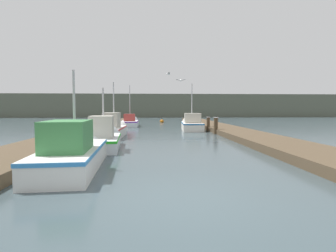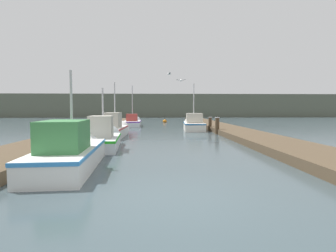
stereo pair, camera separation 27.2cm
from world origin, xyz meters
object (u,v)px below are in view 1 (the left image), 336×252
object	(u,v)px
mooring_piling_0	(208,124)
seagull_1	(168,74)
fishing_boat_4	(130,122)
channel_buoy	(162,121)
seagull_lead	(181,80)
fishing_boat_3	(192,124)
mooring_piling_1	(216,126)
fishing_boat_0	(77,150)
mooring_piling_2	(108,125)
fishing_boat_1	(104,138)
fishing_boat_2	(114,129)

from	to	relation	value
mooring_piling_0	seagull_1	bearing A→B (deg)	-130.66
fishing_boat_4	channel_buoy	size ratio (longest dim) A/B	4.76
channel_buoy	seagull_lead	distance (m)	20.33
fishing_boat_3	seagull_lead	xyz separation A→B (m)	(-1.85, -7.97, 3.05)
mooring_piling_1	fishing_boat_0	bearing A→B (deg)	-125.59
mooring_piling_1	seagull_1	bearing A→B (deg)	-157.87
mooring_piling_0	mooring_piling_2	bearing A→B (deg)	-172.24
seagull_1	mooring_piling_1	bearing A→B (deg)	103.37
mooring_piling_1	seagull_lead	bearing A→B (deg)	-128.39
mooring_piling_1	seagull_lead	xyz separation A→B (m)	(-3.04, -3.84, 2.91)
channel_buoy	fishing_boat_3	bearing A→B (deg)	-79.55
fishing_boat_1	seagull_lead	xyz separation A→B (m)	(4.02, 2.38, 3.07)
fishing_boat_2	mooring_piling_2	xyz separation A→B (m)	(-0.91, 2.81, 0.08)
fishing_boat_2	seagull_lead	xyz separation A→B (m)	(4.25, -2.70, 3.01)
seagull_1	mooring_piling_2	bearing A→B (deg)	-133.21
fishing_boat_3	mooring_piling_2	bearing A→B (deg)	-156.67
fishing_boat_1	seagull_lead	world-z (taller)	seagull_lead
fishing_boat_4	fishing_boat_1	bearing A→B (deg)	-91.11
fishing_boat_1	mooring_piling_1	size ratio (longest dim) A/B	3.66
channel_buoy	fishing_boat_1	bearing A→B (deg)	-99.23
fishing_boat_2	fishing_boat_0	bearing A→B (deg)	-88.62
fishing_boat_3	mooring_piling_0	xyz separation A→B (m)	(1.23, -1.34, 0.10)
fishing_boat_4	mooring_piling_1	xyz separation A→B (m)	(7.10, -9.46, 0.23)
fishing_boat_3	fishing_boat_4	size ratio (longest dim) A/B	1.06
mooring_piling_2	seagull_1	xyz separation A→B (m)	(4.58, -3.14, 3.61)
mooring_piling_0	fishing_boat_0	bearing A→B (deg)	-119.42
fishing_boat_0	fishing_boat_2	distance (m)	8.99
fishing_boat_4	mooring_piling_1	size ratio (longest dim) A/B	3.93
fishing_boat_4	seagull_lead	world-z (taller)	fishing_boat_4
mooring_piling_2	fishing_boat_3	bearing A→B (deg)	19.34
seagull_1	fishing_boat_2	bearing A→B (deg)	-103.97
mooring_piling_2	seagull_lead	world-z (taller)	seagull_lead
fishing_boat_4	mooring_piling_2	world-z (taller)	fishing_boat_4
fishing_boat_4	fishing_boat_3	bearing A→B (deg)	-43.32
fishing_boat_0	fishing_boat_4	xyz separation A→B (m)	(0.15, 19.59, -0.10)
mooring_piling_1	seagull_1	size ratio (longest dim) A/B	2.25
fishing_boat_3	seagull_1	bearing A→B (deg)	-109.48
mooring_piling_1	mooring_piling_2	bearing A→B (deg)	168.52
fishing_boat_2	mooring_piling_0	bearing A→B (deg)	29.31
fishing_boat_0	fishing_boat_3	xyz separation A→B (m)	(6.06, 14.26, -0.01)
mooring_piling_2	fishing_boat_2	bearing A→B (deg)	-72.00
fishing_boat_4	channel_buoy	world-z (taller)	fishing_boat_4
fishing_boat_3	fishing_boat_4	xyz separation A→B (m)	(-5.91, 5.33, -0.10)
fishing_boat_0	fishing_boat_2	bearing A→B (deg)	86.45
fishing_boat_0	seagull_lead	bearing A→B (deg)	52.41
channel_buoy	seagull_lead	size ratio (longest dim) A/B	1.87
fishing_boat_0	mooring_piling_0	bearing A→B (deg)	56.76
fishing_boat_0	fishing_boat_1	bearing A→B (deg)	83.49
fishing_boat_1	seagull_1	bearing A→B (deg)	49.35
mooring_piling_1	mooring_piling_2	distance (m)	8.37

